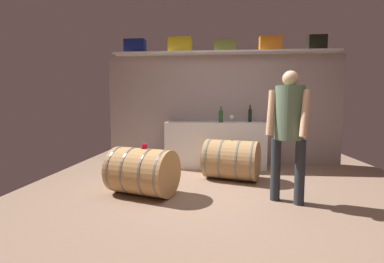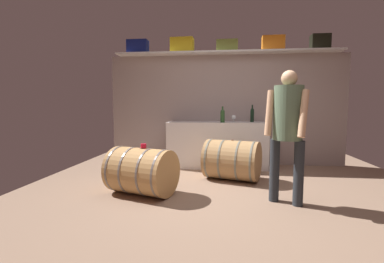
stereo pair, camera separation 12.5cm
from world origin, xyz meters
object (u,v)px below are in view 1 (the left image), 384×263
Objects in this scene: toolcase_orange at (270,44)px; work_cabinet at (215,144)px; wine_bottle_green at (221,116)px; toolcase_olive at (225,46)px; wine_bottle_dark at (250,115)px; wine_barrel_far at (231,160)px; toolcase_navy at (135,47)px; toolcase_yellow at (180,45)px; winemaker_pouring at (289,123)px; wine_glass at (232,117)px; wine_barrel_near at (143,171)px; tasting_cup at (145,146)px; toolcase_black at (316,43)px.

toolcase_orange is 2.16m from work_cabinet.
wine_bottle_green is at bearing -58.11° from work_cabinet.
wine_bottle_dark is (0.48, -0.15, -1.30)m from toolcase_olive.
toolcase_navy is at bearing 167.28° from wine_barrel_far.
winemaker_pouring is at bearing -51.27° from toolcase_yellow.
toolcase_yellow is 3.31× the size of wine_glass.
wine_glass is at bearing 73.16° from wine_barrel_near.
wine_bottle_dark is at bearing -157.41° from toolcase_orange.
toolcase_olive is at bearing 60.59° from tasting_cup.
wine_barrel_far is 13.23× the size of tasting_cup.
toolcase_yellow is at bearing 173.68° from wine_bottle_dark.
winemaker_pouring is (0.21, -1.94, -0.03)m from wine_bottle_dark.
wine_bottle_dark is 4.37× the size of tasting_cup.
toolcase_orange is 3.21m from tasting_cup.
wine_glass is at bearing 54.83° from tasting_cup.
wine_bottle_green is (0.10, -0.16, 0.56)m from work_cabinet.
toolcase_yellow is 0.24× the size of work_cabinet.
toolcase_black is 1.02× the size of wine_bottle_dark.
wine_bottle_dark is 0.20× the size of winemaker_pouring.
toolcase_orange is at bearing 2.35° from toolcase_olive.
wine_barrel_near is at bearing -131.86° from wine_bottle_dark.
toolcase_orange is (1.71, 0.00, -0.00)m from toolcase_yellow.
wine_bottle_green is 1.89m from winemaker_pouring.
winemaker_pouring reaches higher than wine_glass.
wine_barrel_near is at bearing -126.94° from wine_barrel_far.
wine_bottle_dark is (-0.37, -0.15, -1.32)m from toolcase_orange.
winemaker_pouring is at bearing -40.96° from wine_barrel_far.
work_cabinet is at bearing 62.14° from tasting_cup.
wine_bottle_green is 1.00m from wine_barrel_far.
wine_barrel_far is (0.26, -0.89, -0.11)m from work_cabinet.
toolcase_orange reaches higher than winemaker_pouring.
toolcase_olive is 2.77m from tasting_cup.
toolcase_yellow is 0.45× the size of wine_barrel_near.
wine_bottle_green reaches higher than wine_barrel_near.
toolcase_olive reaches higher than work_cabinet.
toolcase_yellow is 2.03m from work_cabinet.
wine_barrel_near is (-1.26, -1.74, -0.64)m from wine_glass.
toolcase_black reaches higher than toolcase_orange.
toolcase_yellow is 1.36× the size of wine_bottle_dark.
toolcase_navy reaches higher than wine_bottle_dark.
toolcase_navy is 2.86m from wine_barrel_near.
toolcase_olive is 1.00× the size of toolcase_orange.
toolcase_olive is at bearing -179.30° from toolcase_orange.
toolcase_black is 3.96m from wine_barrel_near.
work_cabinet is (-0.17, -0.20, -1.86)m from toolcase_olive.
work_cabinet is at bearing 124.04° from wine_barrel_far.
wine_bottle_dark is at bearing -3.37° from toolcase_navy.
wine_bottle_green is at bearing -22.12° from toolcase_yellow.
wine_glass reaches higher than work_cabinet.
toolcase_black is at bearing 0.45° from toolcase_navy.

